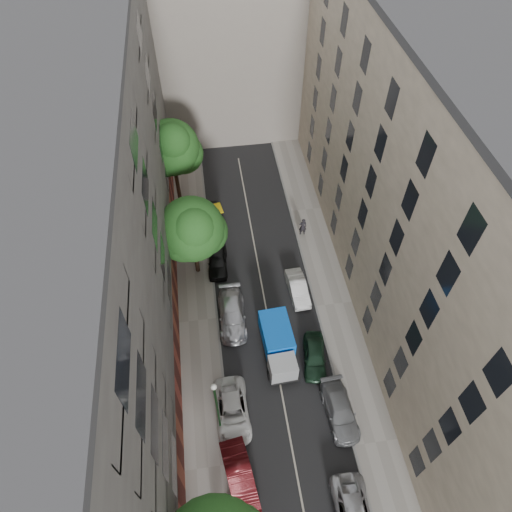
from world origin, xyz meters
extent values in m
plane|color=#4C4C49|center=(0.00, 0.00, 0.00)|extent=(120.00, 120.00, 0.00)
cube|color=black|center=(0.00, 0.00, 0.01)|extent=(8.00, 44.00, 0.02)
cube|color=gray|center=(-5.50, 0.00, 0.07)|extent=(3.00, 44.00, 0.15)
cube|color=gray|center=(5.50, 0.00, 0.07)|extent=(3.00, 44.00, 0.15)
cube|color=#4B4846|center=(-11.00, 0.00, 10.00)|extent=(8.00, 44.00, 20.00)
cube|color=#C0AE96|center=(11.00, 0.00, 10.00)|extent=(8.00, 44.00, 20.00)
cube|color=gray|center=(0.00, 28.00, 9.00)|extent=(18.00, 12.00, 18.00)
cube|color=black|center=(0.23, -3.71, 0.52)|extent=(2.26, 5.22, 0.28)
cube|color=#A8AAAC|center=(0.23, -5.51, 1.37)|extent=(1.97, 1.61, 1.61)
cube|color=#0D6BFF|center=(0.23, -2.85, 1.52)|extent=(2.26, 3.52, 1.71)
cylinder|color=black|center=(-0.67, -5.51, 0.40)|extent=(0.27, 0.80, 0.80)
cylinder|color=black|center=(1.13, -5.51, 0.40)|extent=(0.27, 0.80, 0.80)
cylinder|color=black|center=(-0.67, -2.19, 0.40)|extent=(0.27, 0.80, 0.80)
cylinder|color=black|center=(1.13, -2.19, 0.40)|extent=(0.27, 0.80, 0.80)
imported|color=#4E0F13|center=(-3.60, -11.94, 0.74)|extent=(2.22, 4.69, 1.48)
imported|color=silver|center=(-3.60, -7.80, 0.67)|extent=(2.29, 4.86, 1.34)
imported|color=#BBBBC0|center=(-2.80, -0.20, 0.73)|extent=(2.19, 5.09, 1.46)
imported|color=black|center=(-3.45, 5.40, 0.68)|extent=(1.92, 4.13, 1.37)
imported|color=black|center=(-3.29, 10.66, 0.65)|extent=(2.04, 4.15, 1.31)
imported|color=slate|center=(3.60, -8.80, 0.66)|extent=(2.08, 4.63, 1.32)
imported|color=black|center=(2.80, -4.60, 0.67)|extent=(2.24, 4.17, 1.35)
imported|color=silver|center=(2.80, 1.60, 0.64)|extent=(1.56, 3.94, 1.28)
cylinder|color=#382619|center=(-5.20, 5.00, 1.41)|extent=(0.36, 0.36, 2.52)
cylinder|color=#382619|center=(-5.20, 5.00, 3.57)|extent=(0.24, 0.24, 1.80)
sphere|color=#1B4517|center=(-5.20, 5.00, 5.33)|extent=(5.16, 5.16, 5.16)
sphere|color=#1B4517|center=(-4.30, 5.40, 4.46)|extent=(3.87, 3.87, 3.87)
sphere|color=#1B4517|center=(-5.90, 4.50, 4.82)|extent=(3.61, 3.61, 3.61)
sphere|color=#1B4517|center=(-5.00, 4.20, 6.26)|extent=(3.36, 3.36, 3.36)
cylinder|color=#382619|center=(-6.40, 14.00, 1.67)|extent=(0.36, 0.36, 3.05)
cylinder|color=#382619|center=(-6.40, 14.00, 4.29)|extent=(0.24, 0.24, 2.18)
sphere|color=#1B4517|center=(-6.40, 14.00, 6.42)|extent=(4.97, 4.97, 4.97)
sphere|color=#1B4517|center=(-5.50, 14.40, 5.38)|extent=(3.73, 3.73, 3.73)
sphere|color=#1B4517|center=(-7.10, 13.50, 5.81)|extent=(3.48, 3.48, 3.48)
sphere|color=#1B4517|center=(-6.20, 13.20, 7.56)|extent=(3.23, 3.23, 3.23)
cylinder|color=#185520|center=(-4.50, -8.71, 3.47)|extent=(0.14, 0.14, 6.63)
sphere|color=silver|center=(-4.50, -8.71, 6.90)|extent=(0.36, 0.36, 0.36)
imported|color=black|center=(4.51, 7.91, 1.10)|extent=(0.73, 0.51, 1.91)
camera|label=1|loc=(-3.65, -19.51, 31.02)|focal=32.00mm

